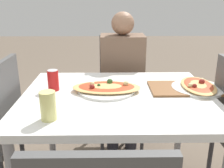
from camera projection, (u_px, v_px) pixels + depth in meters
dining_table at (117, 107)px, 1.53m from camera, size 1.10×0.90×0.73m
chair_far_seated at (121, 83)px, 2.31m from camera, size 0.40×0.40×0.93m
person_seated at (122, 71)px, 2.15m from camera, size 0.35×0.27×1.15m
pizza_main at (107, 88)px, 1.56m from camera, size 0.41×0.33×0.06m
soda_can at (53, 80)px, 1.56m from camera, size 0.07×0.07×0.12m
drink_glass at (48, 106)px, 1.19m from camera, size 0.07×0.07×0.14m
serving_tray at (184, 88)px, 1.59m from camera, size 0.41×0.26×0.01m
pizza_second at (198, 86)px, 1.59m from camera, size 0.32×0.36×0.06m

